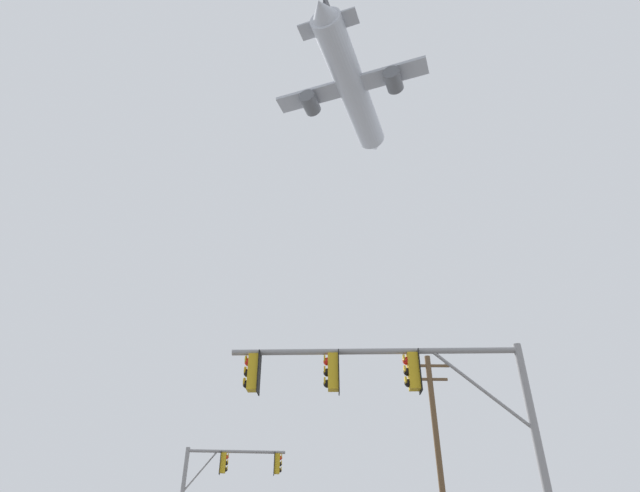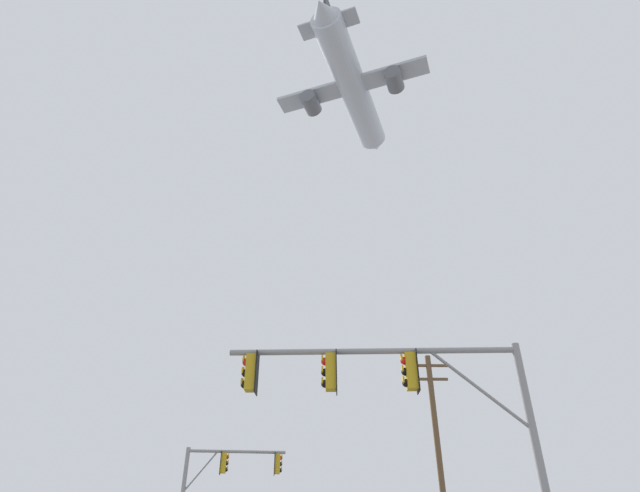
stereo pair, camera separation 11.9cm
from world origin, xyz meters
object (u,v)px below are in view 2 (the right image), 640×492
(airplane, at_px, (352,87))
(signal_pole_near, at_px, (403,396))
(signal_pole_far, at_px, (221,480))
(utility_pole, at_px, (438,452))

(airplane, bearing_deg, signal_pole_near, -94.60)
(airplane, bearing_deg, signal_pole_far, -121.43)
(signal_pole_near, bearing_deg, utility_pole, 73.56)
(utility_pole, height_order, airplane, airplane)
(utility_pole, bearing_deg, airplane, 95.60)
(signal_pole_far, bearing_deg, airplane, 58.57)
(signal_pole_near, relative_size, signal_pole_far, 1.30)
(utility_pole, bearing_deg, signal_pole_near, -106.44)
(signal_pole_near, height_order, airplane, airplane)
(signal_pole_far, relative_size, utility_pole, 0.57)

